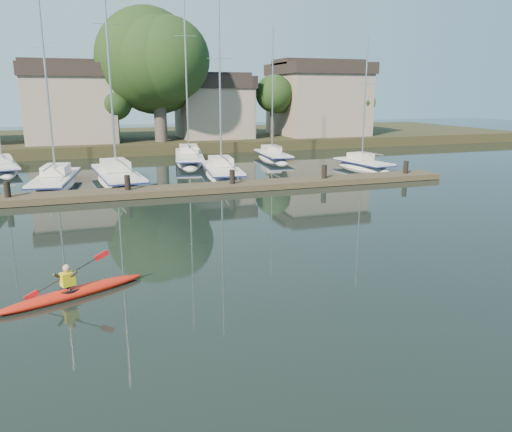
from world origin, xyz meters
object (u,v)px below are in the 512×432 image
object	(u,v)px
dock	(182,190)
sailboat_4	(363,170)
sailboat_2	(118,185)
sailboat_7	(273,161)
sailboat_3	(222,179)
kayak	(73,291)
sailboat_5	(4,173)
sailboat_6	(189,164)
sailboat_1	(56,189)

from	to	relation	value
dock	sailboat_4	size ratio (longest dim) A/B	3.13
sailboat_2	sailboat_7	xyz separation A→B (m)	(13.46, 7.30, 0.03)
sailboat_4	dock	bearing A→B (deg)	-168.41
sailboat_3	sailboat_7	xyz separation A→B (m)	(6.48, 7.20, 0.02)
dock	kayak	bearing A→B (deg)	-112.47
sailboat_3	sailboat_7	world-z (taller)	sailboat_3
sailboat_2	sailboat_5	bearing A→B (deg)	129.68
kayak	sailboat_6	xyz separation A→B (m)	(8.78, 26.97, -0.36)
sailboat_2	sailboat_6	distance (m)	10.30
kayak	sailboat_3	size ratio (longest dim) A/B	0.31
dock	sailboat_6	distance (m)	13.53
sailboat_3	sailboat_5	world-z (taller)	sailboat_5
sailboat_4	sailboat_7	distance (m)	8.51
sailboat_6	sailboat_5	bearing A→B (deg)	-167.85
sailboat_6	sailboat_7	bearing A→B (deg)	3.17
dock	sailboat_5	distance (m)	16.66
kayak	dock	world-z (taller)	kayak
sailboat_2	sailboat_4	xyz separation A→B (m)	(18.14, 0.19, 0.03)
sailboat_1	sailboat_2	world-z (taller)	sailboat_2
sailboat_2	sailboat_4	world-z (taller)	sailboat_2
sailboat_3	sailboat_4	size ratio (longest dim) A/B	1.25
kayak	sailboat_3	xyz separation A→B (m)	(9.45, 18.93, -0.37)
dock	sailboat_4	xyz separation A→B (m)	(14.90, 5.22, -0.38)
sailboat_1	sailboat_4	xyz separation A→B (m)	(21.85, 0.40, 0.02)
sailboat_1	sailboat_7	size ratio (longest dim) A/B	1.17
sailboat_1	dock	bearing A→B (deg)	-26.80
sailboat_4	kayak	bearing A→B (deg)	-145.03
sailboat_1	sailboat_7	bearing A→B (deg)	31.59
sailboat_1	sailboat_5	distance (m)	8.72
dock	sailboat_3	xyz separation A→B (m)	(3.75, 5.13, -0.41)
sailboat_1	sailboat_6	xyz separation A→B (m)	(10.03, 8.35, -0.01)
kayak	sailboat_3	distance (m)	21.16
sailboat_3	sailboat_4	bearing A→B (deg)	7.34
sailboat_4	sailboat_6	xyz separation A→B (m)	(-11.82, 7.95, -0.02)
dock	sailboat_2	size ratio (longest dim) A/B	2.05
dock	sailboat_3	world-z (taller)	sailboat_3
kayak	sailboat_1	distance (m)	18.66
kayak	dock	bearing A→B (deg)	43.98
sailboat_2	sailboat_7	bearing A→B (deg)	22.92
sailboat_4	sailboat_5	world-z (taller)	sailboat_5
dock	sailboat_6	world-z (taller)	sailboat_6
sailboat_1	sailboat_2	xyz separation A→B (m)	(3.71, 0.21, -0.02)
kayak	sailboat_1	world-z (taller)	sailboat_1
sailboat_1	sailboat_4	distance (m)	21.86
kayak	sailboat_4	size ratio (longest dim) A/B	0.38
dock	sailboat_3	distance (m)	6.37
sailboat_3	sailboat_4	world-z (taller)	sailboat_3
sailboat_3	sailboat_6	size ratio (longest dim) A/B	0.79
sailboat_5	sailboat_6	distance (m)	13.97
sailboat_6	sailboat_7	xyz separation A→B (m)	(7.14, -0.84, 0.02)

